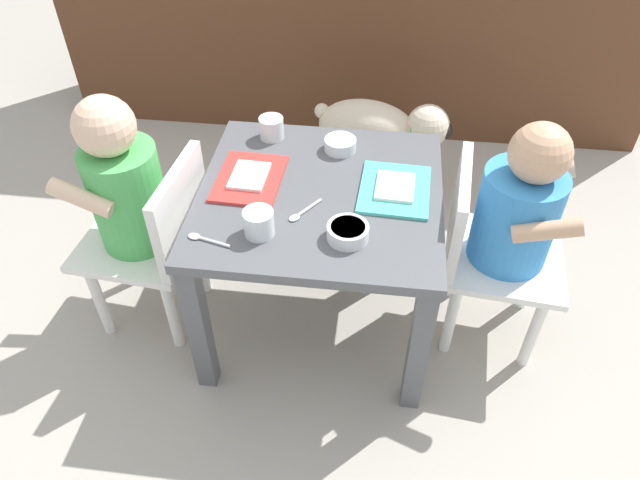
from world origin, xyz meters
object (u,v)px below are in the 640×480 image
at_px(dog, 379,130).
at_px(cereal_bowl_right_side, 348,232).
at_px(seated_child_right, 512,216).
at_px(water_cup_right, 259,224).
at_px(food_tray_right, 395,189).
at_px(food_tray_left, 249,178).
at_px(spoon_by_left_tray, 302,212).
at_px(veggie_bowl_near, 340,144).
at_px(seated_child_left, 132,196).
at_px(spoon_by_right_tray, 205,239).
at_px(water_cup_left, 272,129).
at_px(dining_table, 320,217).

relative_size(dog, cereal_bowl_right_side, 5.09).
relative_size(seated_child_right, water_cup_right, 9.75).
xyz_separation_m(dog, food_tray_right, (0.05, -0.58, 0.21)).
xyz_separation_m(food_tray_left, spoon_by_left_tray, (0.14, -0.11, -0.00)).
bearing_deg(veggie_bowl_near, seated_child_right, -21.39).
bearing_deg(seated_child_left, dog, 48.95).
xyz_separation_m(water_cup_right, cereal_bowl_right_side, (0.19, 0.01, -0.01)).
relative_size(seated_child_left, food_tray_left, 3.24).
bearing_deg(cereal_bowl_right_side, water_cup_right, -177.75).
bearing_deg(spoon_by_right_tray, water_cup_left, 80.28).
relative_size(food_tray_left, food_tray_right, 1.01).
bearing_deg(water_cup_left, dog, 55.68).
distance_m(seated_child_left, food_tray_right, 0.61).
relative_size(seated_child_right, spoon_by_right_tray, 6.40).
height_order(dining_table, spoon_by_right_tray, spoon_by_right_tray).
distance_m(seated_child_right, spoon_by_left_tray, 0.48).
bearing_deg(seated_child_right, food_tray_left, 178.88).
bearing_deg(seated_child_right, dog, 118.53).
bearing_deg(veggie_bowl_near, dog, 78.26).
distance_m(water_cup_left, spoon_by_left_tray, 0.32).
height_order(dog, water_cup_left, water_cup_left).
bearing_deg(spoon_by_right_tray, food_tray_left, 77.13).
bearing_deg(spoon_by_left_tray, spoon_by_right_tray, -149.73).
relative_size(seated_child_right, spoon_by_left_tray, 7.19).
distance_m(dining_table, dog, 0.63).
xyz_separation_m(seated_child_right, dog, (-0.32, 0.59, -0.17)).
relative_size(dog, veggie_bowl_near, 5.68).
xyz_separation_m(dining_table, spoon_by_right_tray, (-0.22, -0.19, 0.08)).
xyz_separation_m(seated_child_right, water_cup_left, (-0.59, 0.20, 0.06)).
bearing_deg(veggie_bowl_near, food_tray_right, -46.70).
bearing_deg(veggie_bowl_near, seated_child_left, -155.75).
distance_m(food_tray_left, water_cup_right, 0.19).
relative_size(water_cup_right, spoon_by_right_tray, 0.66).
relative_size(food_tray_left, spoon_by_left_tray, 2.30).
bearing_deg(food_tray_left, water_cup_right, -71.60).
relative_size(food_tray_right, spoon_by_right_tray, 2.03).
distance_m(seated_child_left, seated_child_right, 0.88).
xyz_separation_m(seated_child_right, food_tray_left, (-0.61, 0.01, 0.04)).
distance_m(water_cup_right, veggie_bowl_near, 0.36).
distance_m(seated_child_left, cereal_bowl_right_side, 0.53).
height_order(cereal_bowl_right_side, spoon_by_left_tray, cereal_bowl_right_side).
bearing_deg(food_tray_right, spoon_by_left_tray, -152.02).
distance_m(seated_child_right, water_cup_left, 0.63).
bearing_deg(water_cup_left, cereal_bowl_right_side, -57.68).
bearing_deg(seated_child_right, spoon_by_left_tray, -168.71).
relative_size(water_cup_right, veggie_bowl_near, 0.82).
relative_size(dining_table, food_tray_left, 2.75).
xyz_separation_m(veggie_bowl_near, spoon_by_left_tray, (-0.06, -0.25, -0.01)).
bearing_deg(dog, seated_child_left, -131.05).
xyz_separation_m(dog, spoon_by_right_tray, (-0.34, -0.80, 0.21)).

